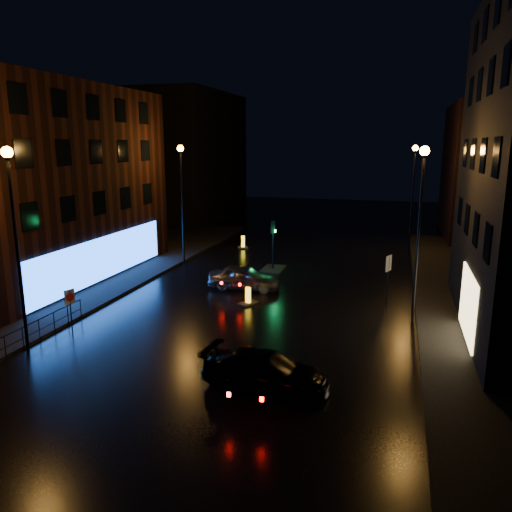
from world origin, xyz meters
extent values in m
plane|color=black|center=(0.00, 0.00, 0.00)|extent=(120.00, 120.00, 0.00)
cube|color=black|center=(-14.00, 8.00, 0.07)|extent=(12.00, 44.00, 0.15)
cube|color=black|center=(-15.50, 8.00, 6.00)|extent=(10.00, 18.00, 12.00)
cube|color=black|center=(-16.00, 35.00, 7.00)|extent=(8.00, 16.00, 14.00)
cube|color=black|center=(15.00, 32.00, 6.00)|extent=(8.00, 14.00, 12.00)
cylinder|color=black|center=(-7.80, -2.00, 4.00)|extent=(0.14, 0.14, 8.00)
cylinder|color=black|center=(-7.80, -2.00, 8.00)|extent=(0.20, 0.20, 0.25)
sphere|color=orange|center=(-7.80, -2.00, 8.15)|extent=(0.44, 0.44, 0.44)
cylinder|color=black|center=(-7.80, 14.00, 4.00)|extent=(0.14, 0.14, 8.00)
cylinder|color=black|center=(-7.80, 14.00, 8.00)|extent=(0.20, 0.20, 0.25)
sphere|color=orange|center=(-7.80, 14.00, 8.15)|extent=(0.44, 0.44, 0.44)
cylinder|color=black|center=(7.80, 6.00, 4.00)|extent=(0.14, 0.14, 8.00)
cylinder|color=black|center=(7.80, 6.00, 8.00)|extent=(0.20, 0.20, 0.25)
sphere|color=orange|center=(7.80, 6.00, 8.15)|extent=(0.44, 0.44, 0.44)
cylinder|color=black|center=(7.80, 22.00, 4.00)|extent=(0.14, 0.14, 8.00)
cylinder|color=black|center=(7.80, 22.00, 8.00)|extent=(0.20, 0.20, 0.25)
sphere|color=orange|center=(7.80, 22.00, 8.15)|extent=(0.44, 0.44, 0.44)
cube|color=black|center=(-1.20, 14.00, 0.06)|extent=(1.40, 2.40, 0.12)
cylinder|color=black|center=(-1.20, 14.00, 1.40)|extent=(0.12, 0.12, 2.80)
cube|color=black|center=(-1.20, 14.00, 3.00)|extent=(0.28, 0.22, 0.90)
cylinder|color=#0CFF59|center=(-1.06, 14.00, 2.72)|extent=(0.05, 0.18, 0.18)
cylinder|color=black|center=(-8.00, -1.00, 0.97)|extent=(0.05, 6.00, 0.05)
cylinder|color=black|center=(-8.00, -1.00, 0.50)|extent=(0.04, 6.00, 0.04)
cylinder|color=black|center=(-8.00, -1.00, 0.50)|extent=(0.04, 0.04, 1.00)
cylinder|color=black|center=(-8.00, 2.00, 0.50)|extent=(0.04, 0.04, 1.00)
imported|color=#929499|center=(-1.73, 9.09, 0.71)|extent=(4.26, 1.86, 1.43)
imported|color=black|center=(2.66, -2.52, 0.66)|extent=(4.73, 2.31, 1.33)
cube|color=black|center=(-0.68, 6.43, 0.04)|extent=(1.06, 1.26, 0.09)
cube|color=yellow|center=(-0.68, 6.43, 0.49)|extent=(0.29, 0.24, 0.89)
cube|color=black|center=(-0.68, 6.43, 0.49)|extent=(0.26, 0.11, 0.54)
cube|color=black|center=(-5.39, 20.52, 0.05)|extent=(1.16, 1.38, 0.10)
cube|color=yellow|center=(-5.39, 20.52, 0.54)|extent=(0.32, 0.26, 0.98)
cube|color=black|center=(-5.39, 20.52, 0.54)|extent=(0.28, 0.13, 0.59)
cylinder|color=black|center=(-7.19, 0.17, 1.00)|extent=(0.05, 0.05, 2.00)
cube|color=silver|center=(-7.19, 0.17, 1.73)|extent=(0.21, 0.49, 0.68)
cylinder|color=#B20C0C|center=(-7.16, 0.16, 1.73)|extent=(0.15, 0.38, 0.40)
cylinder|color=black|center=(6.50, 8.91, 1.25)|extent=(0.07, 0.07, 2.51)
cube|color=silver|center=(6.50, 8.91, 2.17)|extent=(0.29, 0.60, 0.86)
cylinder|color=#B20C0C|center=(6.47, 8.92, 2.17)|extent=(0.21, 0.47, 0.50)
camera|label=1|loc=(6.79, -18.18, 8.46)|focal=35.00mm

